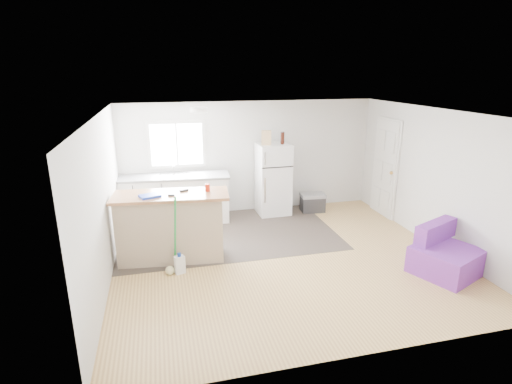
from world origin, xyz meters
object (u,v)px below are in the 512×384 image
blue_tray (150,196)px  mop (171,259)px  red_cup (207,188)px  bottle_right (283,138)px  cleaner_jug (180,264)px  kitchen_cabinets (176,198)px  cardboard_box (266,138)px  refrigerator (273,179)px  bottle_left (282,138)px  peninsula (171,226)px  cooler (313,202)px  purple_seat (444,256)px

blue_tray → mop: bearing=-58.5°
red_cup → bottle_right: size_ratio=0.48×
cleaner_jug → bottle_right: bottle_right is taller
kitchen_cabinets → cardboard_box: cardboard_box is taller
kitchen_cabinets → cardboard_box: size_ratio=7.51×
refrigerator → bottle_left: bearing=-24.8°
refrigerator → red_cup: 2.40m
peninsula → cleaner_jug: peninsula is taller
cleaner_jug → blue_tray: (-0.37, 0.46, 1.00)m
cooler → mop: (-3.16, -2.13, 0.03)m
cleaner_jug → red_cup: size_ratio=2.81×
blue_tray → bottle_right: 3.31m
bottle_left → refrigerator: bearing=156.7°
cleaner_jug → mop: (-0.12, 0.04, 0.08)m
cooler → bottle_right: bottle_right is taller
refrigerator → mop: (-2.28, -2.25, -0.53)m
kitchen_cabinets → peninsula: 1.74m
red_cup → bottle_right: bottle_right is taller
mop → cardboard_box: size_ratio=4.20×
kitchen_cabinets → refrigerator: size_ratio=1.47×
kitchen_cabinets → bottle_right: 2.55m
cooler → red_cup: bearing=-142.6°
refrigerator → purple_seat: (1.83, -3.22, -0.50)m
mop → red_cup: 1.27m
peninsula → bottle_left: bearing=40.7°
peninsula → bottle_left: 3.12m
purple_seat → mop: bearing=143.4°
kitchen_cabinets → red_cup: 1.91m
cleaner_jug → cardboard_box: bearing=31.3°
peninsula → mop: (-0.03, -0.51, -0.34)m
purple_seat → refrigerator: bearing=96.3°
cooler → refrigerator: bearing=177.2°
cleaner_jug → bottle_left: bottle_left is taller
red_cup → cardboard_box: size_ratio=0.40×
bottle_right → peninsula: bearing=-144.8°
kitchen_cabinets → bottle_right: (2.27, -0.02, 1.16)m
cooler → red_cup: 3.13m
cardboard_box → cleaner_jug: bearing=-131.9°
red_cup → purple_seat: bearing=-23.4°
mop → purple_seat: bearing=-24.3°
peninsula → cardboard_box: (2.06, 1.66, 1.11)m
purple_seat → mop: size_ratio=0.91×
kitchen_cabinets → cardboard_box: 2.24m
kitchen_cabinets → bottle_right: bottle_right is taller
mop → bottle_right: bottle_right is taller
mop → bottle_left: 3.57m
kitchen_cabinets → cooler: 2.98m
kitchen_cabinets → cardboard_box: (1.90, -0.07, 1.18)m
kitchen_cabinets → refrigerator: 2.10m
refrigerator → cleaner_jug: size_ratio=4.55×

